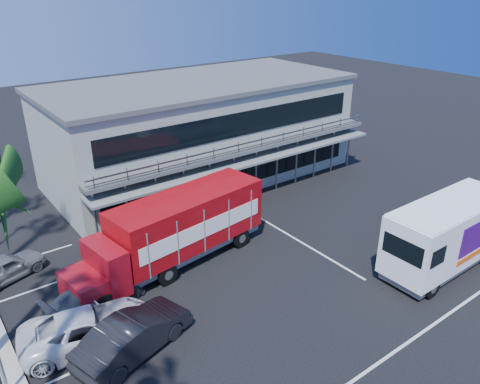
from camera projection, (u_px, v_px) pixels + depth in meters
ground at (309, 275)px, 24.03m from camera, size 120.00×120.00×0.00m
building at (200, 129)px, 35.06m from camera, size 22.40×12.00×7.30m
red_truck at (177, 229)px, 24.31m from camera, size 11.35×4.07×3.74m
white_van at (447, 234)px, 23.94m from camera, size 7.69×2.70×3.75m
parked_car_b at (134, 335)px, 18.77m from camera, size 5.43×3.20×1.69m
parked_car_c at (90, 328)px, 19.26m from camera, size 5.96×3.68×1.54m
parked_car_d at (96, 296)px, 21.36m from camera, size 5.07×2.92×1.38m
parked_car_e at (5, 268)px, 23.47m from camera, size 4.26×2.81×1.35m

